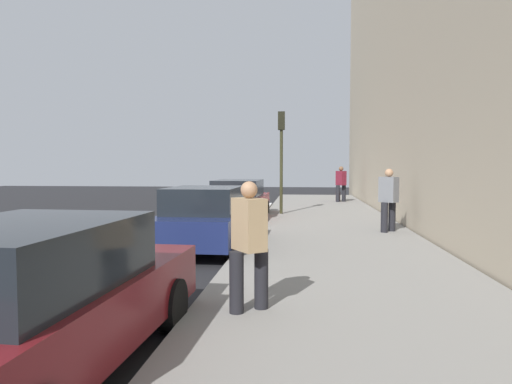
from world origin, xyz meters
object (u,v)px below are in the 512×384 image
at_px(parked_car_red, 239,200).
at_px(rolling_suitcase, 338,196).
at_px(traffic_light_pole, 281,144).
at_px(parked_car_navy, 206,218).
at_px(parked_car_maroon, 33,301).
at_px(pedestrian_burgundy_coat, 341,183).
at_px(pedestrian_grey_coat, 389,198).
at_px(pedestrian_tan_coat, 249,242).

relative_size(parked_car_red, rolling_suitcase, 5.32).
height_order(traffic_light_pole, rolling_suitcase, traffic_light_pole).
relative_size(parked_car_navy, parked_car_red, 0.91).
relative_size(parked_car_maroon, pedestrian_burgundy_coat, 2.44).
height_order(parked_car_navy, rolling_suitcase, parked_car_navy).
bearing_deg(parked_car_navy, pedestrian_grey_coat, -62.75).
xyz_separation_m(parked_car_maroon, pedestrian_tan_coat, (1.82, -1.79, 0.28)).
bearing_deg(parked_car_maroon, pedestrian_tan_coat, -44.55).
relative_size(parked_car_red, pedestrian_tan_coat, 2.75).
height_order(parked_car_red, traffic_light_pole, traffic_light_pole).
xyz_separation_m(parked_car_navy, traffic_light_pole, (7.08, -1.48, 2.10)).
distance_m(parked_car_maroon, traffic_light_pole, 14.15).
relative_size(parked_car_maroon, parked_car_red, 0.99).
height_order(parked_car_maroon, pedestrian_grey_coat, pedestrian_grey_coat).
bearing_deg(parked_car_navy, pedestrian_burgundy_coat, -17.82).
xyz_separation_m(traffic_light_pole, rolling_suitcase, (6.82, -2.71, -2.45)).
relative_size(parked_car_red, traffic_light_pole, 1.15).
bearing_deg(pedestrian_tan_coat, parked_car_maroon, 135.45).
xyz_separation_m(pedestrian_tan_coat, rolling_suitcase, (18.90, -2.55, -0.63)).
relative_size(pedestrian_grey_coat, pedestrian_tan_coat, 1.07).
bearing_deg(rolling_suitcase, parked_car_maroon, 168.16).
relative_size(pedestrian_burgundy_coat, traffic_light_pole, 0.47).
bearing_deg(pedestrian_grey_coat, traffic_light_pole, 35.05).
bearing_deg(pedestrian_tan_coat, traffic_light_pole, 0.78).
relative_size(pedestrian_grey_coat, traffic_light_pole, 0.45).
relative_size(parked_car_red, pedestrian_grey_coat, 2.56).
relative_size(parked_car_maroon, traffic_light_pole, 1.14).
distance_m(parked_car_maroon, pedestrian_burgundy_coat, 20.70).
bearing_deg(pedestrian_grey_coat, pedestrian_burgundy_coat, 2.27).
distance_m(pedestrian_burgundy_coat, traffic_light_pole, 7.12).
xyz_separation_m(pedestrian_grey_coat, rolling_suitcase, (11.46, 0.54, -0.70)).
xyz_separation_m(parked_car_red, pedestrian_burgundy_coat, (7.57, -4.32, 0.38)).
bearing_deg(parked_car_red, pedestrian_tan_coat, -171.30).
height_order(parked_car_navy, traffic_light_pole, traffic_light_pole).
distance_m(parked_car_maroon, pedestrian_tan_coat, 2.57).
xyz_separation_m(parked_car_maroon, pedestrian_grey_coat, (9.26, -4.89, 0.35)).
bearing_deg(pedestrian_tan_coat, pedestrian_grey_coat, -22.60).
distance_m(parked_car_maroon, parked_car_navy, 6.82).
height_order(parked_car_red, pedestrian_burgundy_coat, pedestrian_burgundy_coat).
distance_m(parked_car_red, pedestrian_tan_coat, 10.94).
bearing_deg(pedestrian_burgundy_coat, rolling_suitcase, 12.20).
distance_m(parked_car_maroon, parked_car_red, 12.63).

